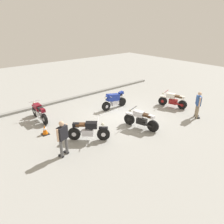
{
  "coord_description": "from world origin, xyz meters",
  "views": [
    {
      "loc": [
        -8.09,
        -8.74,
        5.43
      ],
      "look_at": [
        -1.29,
        -0.54,
        0.75
      ],
      "focal_mm": 33.35,
      "sensor_mm": 36.0,
      "label": 1
    }
  ],
  "objects_px": {
    "motorcycle_silver_cruiser": "(141,119)",
    "motorcycle_blue_sportbike": "(114,100)",
    "traffic_cone": "(45,130)",
    "motorcycle_cream_vintage": "(173,100)",
    "person_in_blue_shirt": "(198,103)",
    "motorcycle_black_cruiser": "(88,130)",
    "person_in_black_shirt": "(63,136)",
    "motorcycle_maroon_cruiser": "(39,112)"
  },
  "relations": [
    {
      "from": "motorcycle_blue_sportbike",
      "to": "traffic_cone",
      "type": "bearing_deg",
      "value": 5.92
    },
    {
      "from": "motorcycle_black_cruiser",
      "to": "motorcycle_blue_sportbike",
      "type": "relative_size",
      "value": 0.85
    },
    {
      "from": "motorcycle_black_cruiser",
      "to": "motorcycle_silver_cruiser",
      "type": "distance_m",
      "value": 3.01
    },
    {
      "from": "motorcycle_cream_vintage",
      "to": "person_in_black_shirt",
      "type": "bearing_deg",
      "value": 74.07
    },
    {
      "from": "motorcycle_silver_cruiser",
      "to": "motorcycle_blue_sportbike",
      "type": "xyz_separation_m",
      "value": [
        0.69,
        3.11,
        0.07
      ]
    },
    {
      "from": "motorcycle_black_cruiser",
      "to": "motorcycle_silver_cruiser",
      "type": "relative_size",
      "value": 0.81
    },
    {
      "from": "motorcycle_cream_vintage",
      "to": "person_in_blue_shirt",
      "type": "bearing_deg",
      "value": 154.0
    },
    {
      "from": "motorcycle_blue_sportbike",
      "to": "person_in_black_shirt",
      "type": "bearing_deg",
      "value": 29.2
    },
    {
      "from": "motorcycle_silver_cruiser",
      "to": "person_in_blue_shirt",
      "type": "height_order",
      "value": "person_in_blue_shirt"
    },
    {
      "from": "motorcycle_blue_sportbike",
      "to": "motorcycle_maroon_cruiser",
      "type": "bearing_deg",
      "value": -15.7
    },
    {
      "from": "motorcycle_black_cruiser",
      "to": "motorcycle_cream_vintage",
      "type": "bearing_deg",
      "value": 39.95
    },
    {
      "from": "motorcycle_maroon_cruiser",
      "to": "motorcycle_black_cruiser",
      "type": "bearing_deg",
      "value": -165.06
    },
    {
      "from": "motorcycle_cream_vintage",
      "to": "person_in_black_shirt",
      "type": "xyz_separation_m",
      "value": [
        -8.36,
        -0.35,
        0.47
      ]
    },
    {
      "from": "motorcycle_maroon_cruiser",
      "to": "person_in_black_shirt",
      "type": "height_order",
      "value": "person_in_black_shirt"
    },
    {
      "from": "motorcycle_cream_vintage",
      "to": "person_in_blue_shirt",
      "type": "height_order",
      "value": "person_in_blue_shirt"
    },
    {
      "from": "motorcycle_black_cruiser",
      "to": "motorcycle_silver_cruiser",
      "type": "bearing_deg",
      "value": 25.3
    },
    {
      "from": "motorcycle_black_cruiser",
      "to": "person_in_black_shirt",
      "type": "distance_m",
      "value": 1.67
    },
    {
      "from": "motorcycle_maroon_cruiser",
      "to": "motorcycle_cream_vintage",
      "type": "distance_m",
      "value": 8.65
    },
    {
      "from": "motorcycle_black_cruiser",
      "to": "motorcycle_cream_vintage",
      "type": "xyz_separation_m",
      "value": [
        6.8,
        -0.07,
        -0.03
      ]
    },
    {
      "from": "person_in_blue_shirt",
      "to": "motorcycle_cream_vintage",
      "type": "bearing_deg",
      "value": 130.19
    },
    {
      "from": "motorcycle_maroon_cruiser",
      "to": "motorcycle_blue_sportbike",
      "type": "height_order",
      "value": "motorcycle_blue_sportbike"
    },
    {
      "from": "motorcycle_black_cruiser",
      "to": "motorcycle_blue_sportbike",
      "type": "height_order",
      "value": "motorcycle_blue_sportbike"
    },
    {
      "from": "motorcycle_maroon_cruiser",
      "to": "motorcycle_silver_cruiser",
      "type": "distance_m",
      "value": 5.94
    },
    {
      "from": "motorcycle_silver_cruiser",
      "to": "motorcycle_blue_sportbike",
      "type": "distance_m",
      "value": 3.19
    },
    {
      "from": "motorcycle_maroon_cruiser",
      "to": "person_in_black_shirt",
      "type": "relative_size",
      "value": 1.25
    },
    {
      "from": "motorcycle_black_cruiser",
      "to": "traffic_cone",
      "type": "bearing_deg",
      "value": 167.86
    },
    {
      "from": "person_in_blue_shirt",
      "to": "person_in_black_shirt",
      "type": "height_order",
      "value": "person_in_black_shirt"
    },
    {
      "from": "person_in_blue_shirt",
      "to": "motorcycle_maroon_cruiser",
      "type": "bearing_deg",
      "value": -169.35
    },
    {
      "from": "motorcycle_silver_cruiser",
      "to": "motorcycle_blue_sportbike",
      "type": "height_order",
      "value": "motorcycle_blue_sportbike"
    },
    {
      "from": "motorcycle_black_cruiser",
      "to": "motorcycle_silver_cruiser",
      "type": "xyz_separation_m",
      "value": [
        2.91,
        -0.79,
        0.0
      ]
    },
    {
      "from": "motorcycle_silver_cruiser",
      "to": "traffic_cone",
      "type": "bearing_deg",
      "value": 42.92
    },
    {
      "from": "motorcycle_blue_sportbike",
      "to": "person_in_blue_shirt",
      "type": "relative_size",
      "value": 1.21
    },
    {
      "from": "person_in_blue_shirt",
      "to": "motorcycle_blue_sportbike",
      "type": "bearing_deg",
      "value": 172.13
    },
    {
      "from": "motorcycle_maroon_cruiser",
      "to": "motorcycle_cream_vintage",
      "type": "relative_size",
      "value": 1.1
    },
    {
      "from": "motorcycle_black_cruiser",
      "to": "person_in_black_shirt",
      "type": "bearing_deg",
      "value": -124.12
    },
    {
      "from": "person_in_black_shirt",
      "to": "traffic_cone",
      "type": "bearing_deg",
      "value": -22.73
    },
    {
      "from": "motorcycle_cream_vintage",
      "to": "motorcycle_blue_sportbike",
      "type": "bearing_deg",
      "value": 34.93
    },
    {
      "from": "motorcycle_maroon_cruiser",
      "to": "person_in_black_shirt",
      "type": "distance_m",
      "value": 4.19
    },
    {
      "from": "motorcycle_maroon_cruiser",
      "to": "motorcycle_silver_cruiser",
      "type": "height_order",
      "value": "same"
    },
    {
      "from": "motorcycle_cream_vintage",
      "to": "traffic_cone",
      "type": "height_order",
      "value": "motorcycle_cream_vintage"
    },
    {
      "from": "motorcycle_silver_cruiser",
      "to": "motorcycle_blue_sportbike",
      "type": "relative_size",
      "value": 1.05
    },
    {
      "from": "motorcycle_silver_cruiser",
      "to": "traffic_cone",
      "type": "distance_m",
      "value": 5.12
    }
  ]
}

